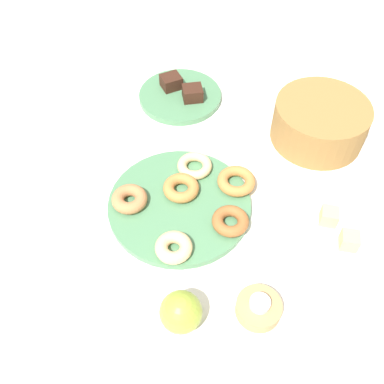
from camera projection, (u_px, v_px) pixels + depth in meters
name	position (u px, v px, depth m)	size (l,w,h in m)	color
ground_plane	(180.00, 207.00, 1.03)	(2.40, 2.40, 0.00)	white
donut_plate	(180.00, 205.00, 1.02)	(0.33, 0.33, 0.02)	#4C7F56
donut_0	(195.00, 166.00, 1.07)	(0.08, 0.08, 0.02)	#EABC84
donut_1	(174.00, 247.00, 0.92)	(0.08, 0.08, 0.03)	#EABC84
donut_2	(236.00, 181.00, 1.04)	(0.09, 0.09, 0.03)	#BC7A3D
donut_3	(130.00, 199.00, 1.00)	(0.08, 0.08, 0.03)	#B27547
donut_4	(181.00, 188.00, 1.03)	(0.09, 0.09, 0.03)	#BC7A3D
donut_5	(230.00, 221.00, 0.97)	(0.08, 0.08, 0.03)	#995B2D
cake_plate	(180.00, 96.00, 1.27)	(0.24, 0.24, 0.02)	#4C7F56
brownie_near	(171.00, 82.00, 1.27)	(0.05, 0.05, 0.04)	#381E14
brownie_far	(193.00, 93.00, 1.23)	(0.05, 0.05, 0.04)	#381E14
candle_holder	(259.00, 308.00, 0.86)	(0.09, 0.09, 0.03)	tan
tealight	(260.00, 303.00, 0.84)	(0.04, 0.04, 0.01)	silver
basket	(320.00, 122.00, 1.13)	(0.24, 0.24, 0.11)	olive
fruit_bowl	(331.00, 239.00, 0.95)	(0.19, 0.19, 0.04)	silver
melon_chunk_left	(329.00, 216.00, 0.94)	(0.04, 0.04, 0.04)	#DBD67A
melon_chunk_right	(349.00, 240.00, 0.90)	(0.04, 0.04, 0.04)	#DBD67A
apple	(181.00, 312.00, 0.82)	(0.08, 0.08, 0.08)	#93AD38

